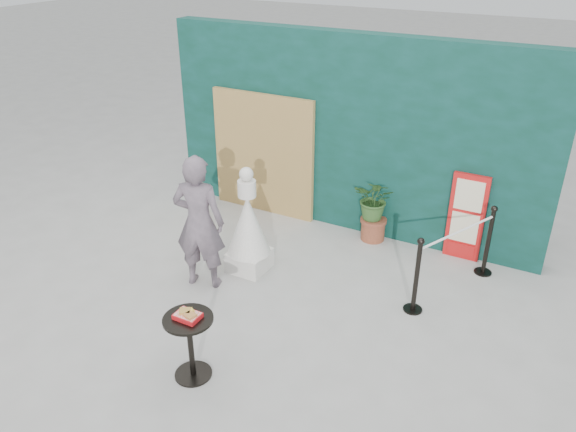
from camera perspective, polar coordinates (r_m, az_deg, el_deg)
The scene contains 10 objects.
ground at distance 6.83m, azimuth -4.90°, elevation -11.58°, with size 60.00×60.00×0.00m, color #ADAAA5.
back_wall at distance 8.59m, azimuth 6.27°, elevation 8.21°, with size 6.00×0.30×3.00m, color #0A3025.
bamboo_fence at distance 9.17m, azimuth -2.54°, elevation 6.26°, with size 1.80×0.08×2.00m, color tan.
woman at distance 7.26m, azimuth -9.02°, elevation -0.66°, with size 0.67×0.44×1.83m, color slate.
menu_board at distance 8.27m, azimuth 17.64°, elevation -0.14°, with size 0.50×0.07×1.30m.
statue at distance 7.64m, azimuth -4.05°, elevation -1.38°, with size 0.60×0.60×1.53m.
cafe_table at distance 6.01m, azimuth -9.94°, elevation -12.09°, with size 0.52×0.52×0.75m.
food_basket at distance 5.84m, azimuth -10.14°, elevation -9.88°, with size 0.26×0.19×0.11m.
planter at distance 8.49m, azimuth 8.81°, elevation 1.14°, with size 0.59×0.52×1.01m.
stanchion_barrier at distance 7.53m, azimuth 16.54°, elevation -4.14°, with size 0.84×1.54×1.03m.
Camera 1 is at (3.03, -4.40, 4.26)m, focal length 35.00 mm.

